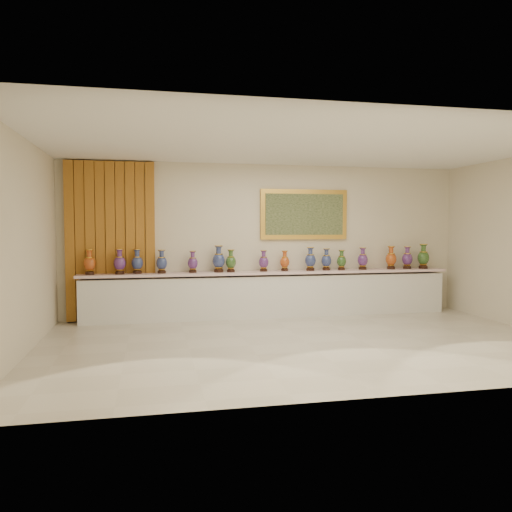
{
  "coord_description": "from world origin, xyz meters",
  "views": [
    {
      "loc": [
        -2.3,
        -7.19,
        1.77
      ],
      "look_at": [
        -0.42,
        1.7,
        1.23
      ],
      "focal_mm": 35.0,
      "sensor_mm": 36.0,
      "label": 1
    }
  ],
  "objects_px": {
    "vase_0": "(90,263)",
    "vase_2": "(137,263)",
    "vase_1": "(120,263)",
    "counter": "(271,295)"
  },
  "relations": [
    {
      "from": "vase_2",
      "to": "vase_1",
      "type": "bearing_deg",
      "value": -170.47
    },
    {
      "from": "vase_0",
      "to": "vase_2",
      "type": "height_order",
      "value": "vase_0"
    },
    {
      "from": "counter",
      "to": "vase_2",
      "type": "distance_m",
      "value": 2.64
    },
    {
      "from": "counter",
      "to": "vase_0",
      "type": "distance_m",
      "value": 3.46
    },
    {
      "from": "vase_1",
      "to": "vase_2",
      "type": "bearing_deg",
      "value": 9.53
    },
    {
      "from": "counter",
      "to": "vase_0",
      "type": "bearing_deg",
      "value": -179.53
    },
    {
      "from": "vase_0",
      "to": "vase_1",
      "type": "bearing_deg",
      "value": -1.12
    },
    {
      "from": "vase_1",
      "to": "vase_0",
      "type": "bearing_deg",
      "value": 178.88
    },
    {
      "from": "vase_0",
      "to": "vase_2",
      "type": "bearing_deg",
      "value": 2.87
    },
    {
      "from": "vase_0",
      "to": "vase_2",
      "type": "distance_m",
      "value": 0.84
    }
  ]
}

